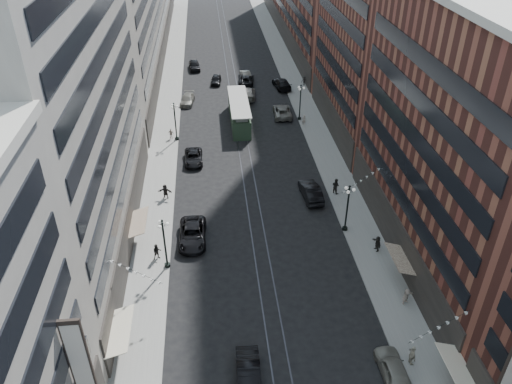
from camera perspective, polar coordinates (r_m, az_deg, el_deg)
name	(u,v)px	position (r m, az deg, el deg)	size (l,w,h in m)	color
ground	(239,123)	(76.28, -1.92, 7.93)	(220.00, 220.00, 0.00)	black
sidewalk_west	(169,100)	(85.56, -9.90, 10.37)	(4.00, 180.00, 0.15)	gray
sidewalk_east	(300,95)	(86.67, 5.01, 11.03)	(4.00, 180.00, 0.15)	gray
rail_west	(231,98)	(85.40, -2.88, 10.73)	(0.12, 180.00, 0.02)	#2D2D33
rail_east	(239,97)	(85.47, -1.93, 10.77)	(0.12, 180.00, 0.02)	#2D2D33
building_west_mid	(66,115)	(47.51, -20.89, 8.20)	(8.00, 36.00, 28.00)	gray
building_east_mid	(456,144)	(47.26, 21.90, 5.13)	(8.00, 30.00, 24.00)	brown
lamppost_sw_far	(165,242)	(47.33, -10.41, -5.66)	(1.03, 1.14, 5.52)	black
lamppost_sw_mid	(175,120)	(70.49, -9.22, 8.09)	(1.03, 1.14, 5.52)	black
lamppost_se_far	(347,207)	(52.08, 10.40, -1.66)	(1.03, 1.14, 5.52)	black
lamppost_se_mid	(300,101)	(76.12, 5.08, 10.31)	(1.03, 1.14, 5.52)	black
streetcar	(239,113)	(75.67, -1.94, 9.05)	(2.79, 12.61, 3.49)	#263C28
car_2	(192,234)	(51.63, -7.27, -4.80)	(2.73, 5.93, 1.65)	black
car_4	(394,370)	(40.85, 15.47, -18.97)	(1.88, 4.67, 1.59)	gray
car_5	(249,375)	(39.19, -0.86, -20.22)	(1.75, 5.02, 1.65)	black
pedestrian_2	(157,252)	(49.70, -11.23, -6.71)	(0.83, 0.46, 1.71)	black
pedestrian_4	(412,355)	(41.70, 17.41, -17.40)	(1.09, 0.49, 1.85)	#ADA690
car_7	(194,158)	(65.58, -7.16, 3.93)	(2.31, 5.01, 1.39)	black
car_8	(187,99)	(83.44, -7.85, 10.43)	(1.99, 4.89, 1.42)	slate
car_9	(194,65)	(98.90, -7.06, 14.17)	(1.96, 4.87, 1.66)	black
car_10	(311,192)	(58.05, 6.29, 0.05)	(1.85, 5.31, 1.75)	black
car_11	(282,111)	(78.25, 3.01, 9.20)	(2.62, 5.68, 1.58)	slate
car_12	(282,83)	(89.21, 2.95, 12.29)	(2.36, 5.79, 1.68)	black
car_13	(216,80)	(91.47, -4.59, 12.67)	(1.69, 4.19, 1.43)	black
car_14	(245,74)	(93.83, -1.22, 13.29)	(1.48, 4.25, 1.40)	gray
pedestrian_5	(165,191)	(58.39, -10.34, 0.06)	(1.63, 0.47, 1.75)	black
pedestrian_6	(171,134)	(71.82, -9.69, 6.59)	(0.88, 0.40, 1.49)	gray
pedestrian_7	(336,186)	(59.07, 9.09, 0.70)	(0.93, 0.51, 1.91)	black
pedestrian_8	(304,120)	(75.17, 5.50, 8.21)	(0.59, 0.39, 1.63)	#AE9F90
pedestrian_9	(304,81)	(90.40, 5.53, 12.53)	(1.02, 0.42, 1.58)	black
car_extra_0	(246,80)	(91.09, -1.11, 12.72)	(2.56, 5.55, 1.54)	black
car_extra_1	(248,93)	(84.89, -0.89, 11.22)	(2.30, 5.65, 1.64)	slate
pedestrian_extra_0	(377,243)	(51.24, 13.70, -5.73)	(1.53, 0.44, 1.65)	black
pedestrian_extra_2	(406,296)	(46.28, 16.81, -11.33)	(1.46, 0.42, 1.58)	beige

